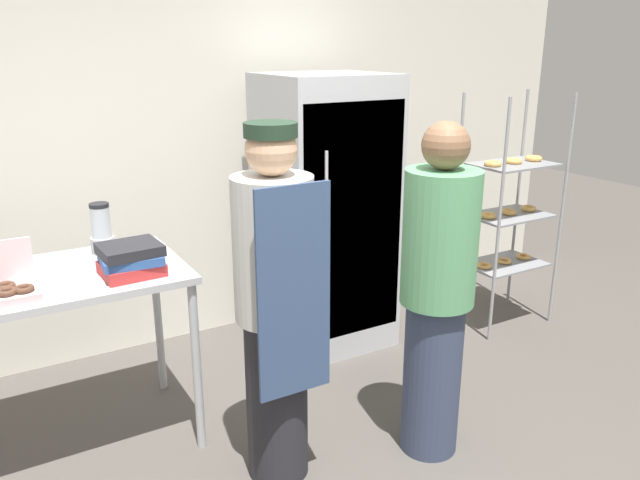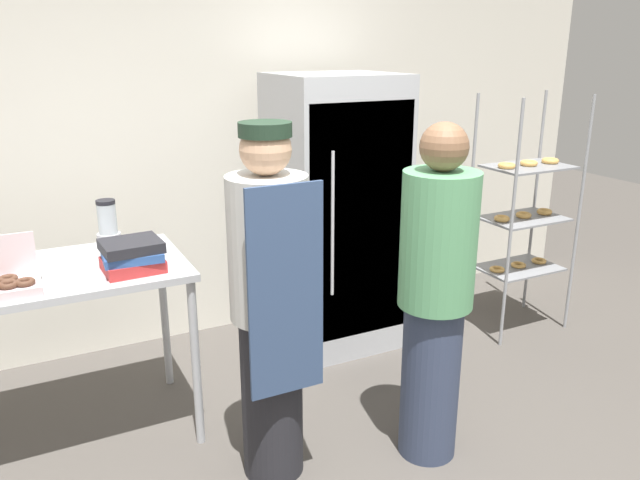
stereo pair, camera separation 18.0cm
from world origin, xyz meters
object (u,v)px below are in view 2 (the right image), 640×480
(baking_rack, at_px, (524,216))
(person_baker, at_px, (270,304))
(binder_stack, at_px, (132,256))
(refrigerator, at_px, (335,214))
(donut_box, at_px, (8,285))
(person_customer, at_px, (435,296))
(blender_pitcher, at_px, (108,227))

(baking_rack, relative_size, person_baker, 0.99)
(baking_rack, distance_m, binder_stack, 2.70)
(binder_stack, relative_size, person_baker, 0.17)
(refrigerator, relative_size, person_baker, 1.08)
(donut_box, height_order, person_baker, person_baker)
(binder_stack, distance_m, person_baker, 0.74)
(binder_stack, bearing_deg, person_customer, -31.04)
(refrigerator, xyz_separation_m, binder_stack, (-1.41, -0.58, 0.11))
(binder_stack, height_order, person_baker, person_baker)
(person_customer, bearing_deg, refrigerator, 82.46)
(refrigerator, xyz_separation_m, donut_box, (-1.95, -0.65, 0.08))
(blender_pitcher, bearing_deg, refrigerator, 6.96)
(donut_box, relative_size, binder_stack, 0.92)
(baking_rack, bearing_deg, person_customer, -147.47)
(blender_pitcher, bearing_deg, baking_rack, -4.68)
(baking_rack, height_order, person_customer, baking_rack)
(donut_box, distance_m, binder_stack, 0.55)
(donut_box, bearing_deg, person_customer, -20.95)
(donut_box, xyz_separation_m, blender_pitcher, (0.50, 0.47, 0.07))
(blender_pitcher, bearing_deg, donut_box, -136.70)
(refrigerator, bearing_deg, person_baker, -129.65)
(donut_box, bearing_deg, person_baker, -24.46)
(blender_pitcher, distance_m, binder_stack, 0.41)
(donut_box, xyz_separation_m, person_baker, (1.03, -0.47, -0.11))
(baking_rack, height_order, blender_pitcher, baking_rack)
(refrigerator, height_order, person_baker, refrigerator)
(blender_pitcher, height_order, person_customer, person_customer)
(baking_rack, distance_m, donut_box, 3.24)
(person_baker, bearing_deg, blender_pitcher, 119.60)
(refrigerator, bearing_deg, donut_box, -161.69)
(baking_rack, xyz_separation_m, person_baker, (-2.20, -0.71, 0.04))
(person_customer, bearing_deg, blender_pitcher, 138.09)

